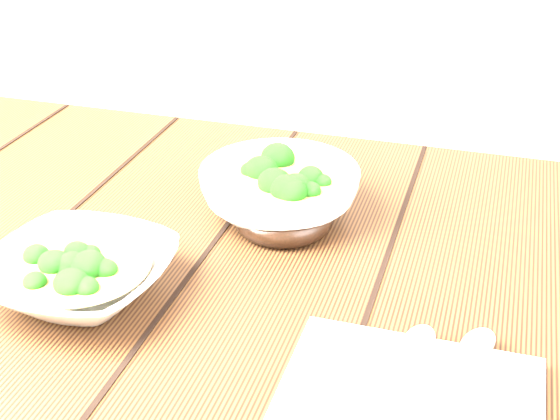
{
  "coord_description": "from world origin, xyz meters",
  "views": [
    {
      "loc": [
        0.28,
        -0.68,
        1.22
      ],
      "look_at": [
        0.06,
        0.06,
        0.8
      ],
      "focal_mm": 50.0,
      "sensor_mm": 36.0,
      "label": 1
    }
  ],
  "objects_px": {
    "soup_bowl_front": "(79,274)",
    "soup_bowl_back": "(279,190)",
    "table": "(220,350)",
    "trivet": "(284,218)",
    "napkin": "(408,406)"
  },
  "relations": [
    {
      "from": "table",
      "to": "soup_bowl_front",
      "type": "bearing_deg",
      "value": -140.71
    },
    {
      "from": "napkin",
      "to": "table",
      "type": "bearing_deg",
      "value": 144.75
    },
    {
      "from": "soup_bowl_back",
      "to": "napkin",
      "type": "height_order",
      "value": "soup_bowl_back"
    },
    {
      "from": "table",
      "to": "napkin",
      "type": "distance_m",
      "value": 0.32
    },
    {
      "from": "soup_bowl_front",
      "to": "soup_bowl_back",
      "type": "xyz_separation_m",
      "value": [
        0.15,
        0.23,
        0.01
      ]
    },
    {
      "from": "napkin",
      "to": "trivet",
      "type": "bearing_deg",
      "value": 125.37
    },
    {
      "from": "table",
      "to": "trivet",
      "type": "xyz_separation_m",
      "value": [
        0.05,
        0.1,
        0.13
      ]
    },
    {
      "from": "table",
      "to": "soup_bowl_back",
      "type": "distance_m",
      "value": 0.21
    },
    {
      "from": "soup_bowl_front",
      "to": "table",
      "type": "bearing_deg",
      "value": 39.29
    },
    {
      "from": "soup_bowl_front",
      "to": "trivet",
      "type": "relative_size",
      "value": 1.67
    },
    {
      "from": "soup_bowl_front",
      "to": "soup_bowl_back",
      "type": "bearing_deg",
      "value": 56.92
    },
    {
      "from": "soup_bowl_back",
      "to": "soup_bowl_front",
      "type": "bearing_deg",
      "value": -123.08
    },
    {
      "from": "table",
      "to": "soup_bowl_front",
      "type": "relative_size",
      "value": 6.06
    },
    {
      "from": "trivet",
      "to": "napkin",
      "type": "xyz_separation_m",
      "value": [
        0.19,
        -0.27,
        -0.01
      ]
    },
    {
      "from": "soup_bowl_front",
      "to": "soup_bowl_back",
      "type": "relative_size",
      "value": 0.91
    }
  ]
}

